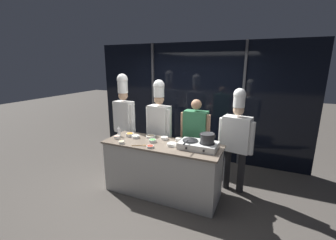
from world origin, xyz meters
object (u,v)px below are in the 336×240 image
at_px(prep_bowl_mushrooms, 151,136).
at_px(chef_line, 236,135).
at_px(portable_stove, 198,145).
at_px(prep_bowl_bean_sprouts, 136,136).
at_px(prep_bowl_onion, 179,139).
at_px(prep_bowl_garlic, 172,144).
at_px(prep_bowl_shrimp, 117,137).
at_px(chef_sous, 159,122).
at_px(prep_bowl_scallions, 153,140).
at_px(prep_bowl_ginger, 122,142).
at_px(prep_bowl_carrots, 130,134).
at_px(prep_bowl_chili_flakes, 150,146).
at_px(frying_pan, 190,139).
at_px(stock_pot, 207,138).
at_px(squeeze_bottle_clear, 119,132).
at_px(chef_head, 124,115).
at_px(person_guest, 195,134).
at_px(serving_spoon_slotted, 142,145).
at_px(prep_bowl_chicken, 164,138).

xyz_separation_m(prep_bowl_mushrooms, chef_line, (1.45, 0.42, 0.09)).
relative_size(portable_stove, prep_bowl_bean_sprouts, 4.24).
xyz_separation_m(prep_bowl_onion, chef_line, (0.92, 0.37, 0.09)).
distance_m(prep_bowl_garlic, prep_bowl_shrimp, 1.05).
bearing_deg(chef_sous, prep_bowl_scallions, 114.27).
xyz_separation_m(prep_bowl_ginger, prep_bowl_bean_sprouts, (0.06, 0.35, 0.00)).
distance_m(prep_bowl_scallions, prep_bowl_carrots, 0.54).
bearing_deg(prep_bowl_chili_flakes, frying_pan, 25.73).
relative_size(frying_pan, stock_pot, 1.78).
bearing_deg(prep_bowl_mushrooms, prep_bowl_onion, 5.16).
bearing_deg(prep_bowl_carrots, stock_pot, -3.06).
distance_m(frying_pan, prep_bowl_shrimp, 1.35).
bearing_deg(squeeze_bottle_clear, prep_bowl_garlic, -3.29).
relative_size(prep_bowl_mushrooms, chef_head, 0.08).
bearing_deg(prep_bowl_mushrooms, portable_stove, -9.72).
distance_m(prep_bowl_chili_flakes, prep_bowl_carrots, 0.72).
bearing_deg(prep_bowl_ginger, prep_bowl_scallions, 32.59).
bearing_deg(chef_sous, prep_bowl_carrots, 60.78).
xyz_separation_m(stock_pot, prep_bowl_carrots, (-1.47, 0.08, -0.16)).
xyz_separation_m(portable_stove, prep_bowl_carrots, (-1.34, 0.08, -0.02)).
height_order(prep_bowl_onion, person_guest, person_guest).
bearing_deg(stock_pot, prep_bowl_bean_sprouts, 178.38).
distance_m(prep_bowl_chili_flakes, prep_bowl_scallions, 0.27).
relative_size(stock_pot, prep_bowl_ginger, 2.56).
distance_m(prep_bowl_carrots, serving_spoon_slotted, 0.58).
bearing_deg(chef_sous, serving_spoon_slotted, 105.53).
xyz_separation_m(frying_pan, stock_pot, (0.28, 0.00, 0.05)).
distance_m(frying_pan, prep_bowl_onion, 0.37).
bearing_deg(prep_bowl_bean_sprouts, chef_head, 138.73).
bearing_deg(chef_line, chef_sous, 10.76).
xyz_separation_m(prep_bowl_scallions, chef_sous, (-0.15, 0.58, 0.18)).
xyz_separation_m(squeeze_bottle_clear, prep_bowl_scallions, (0.71, -0.02, -0.06)).
bearing_deg(chef_sous, stock_pot, 162.65).
bearing_deg(squeeze_bottle_clear, portable_stove, 0.22).
xyz_separation_m(portable_stove, squeeze_bottle_clear, (-1.52, -0.01, 0.03)).
xyz_separation_m(prep_bowl_bean_sprouts, person_guest, (0.97, 0.49, 0.03)).
xyz_separation_m(prep_bowl_chicken, prep_bowl_carrots, (-0.66, -0.09, 0.01)).
height_order(stock_pot, chef_sous, chef_sous).
height_order(prep_bowl_garlic, person_guest, person_guest).
height_order(squeeze_bottle_clear, prep_bowl_shrimp, squeeze_bottle_clear).
relative_size(stock_pot, chef_head, 0.12).
height_order(prep_bowl_carrots, chef_line, chef_line).
bearing_deg(prep_bowl_carrots, prep_bowl_chili_flakes, -30.19).
bearing_deg(person_guest, chef_head, 0.39).
bearing_deg(prep_bowl_shrimp, prep_bowl_bean_sprouts, 30.00).
xyz_separation_m(prep_bowl_garlic, prep_bowl_carrots, (-0.90, 0.15, 0.00)).
bearing_deg(prep_bowl_mushrooms, prep_bowl_chicken, 2.14).
xyz_separation_m(person_guest, chef_line, (0.72, 0.04, 0.06)).
relative_size(stock_pot, prep_bowl_mushrooms, 1.44).
distance_m(prep_bowl_mushrooms, chef_line, 1.51).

